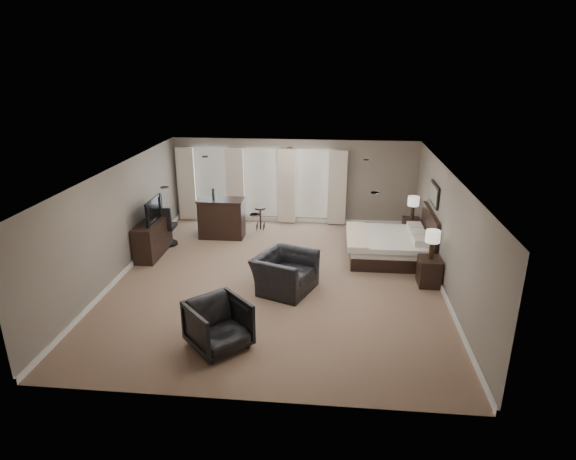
# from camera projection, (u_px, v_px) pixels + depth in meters

# --- Properties ---
(room) EXTENTS (7.60, 8.60, 2.64)m
(room) POSITION_uv_depth(u_px,v_px,m) (278.00, 227.00, 10.88)
(room) COLOR #7D624F
(room) RESTS_ON ground
(window_bay) EXTENTS (5.25, 0.20, 2.30)m
(window_bay) POSITION_uv_depth(u_px,v_px,m) (261.00, 185.00, 14.85)
(window_bay) COLOR silver
(window_bay) RESTS_ON room
(bed) EXTENTS (2.04, 1.95, 1.30)m
(bed) POSITION_uv_depth(u_px,v_px,m) (385.00, 235.00, 12.30)
(bed) COLOR silver
(bed) RESTS_ON ground
(nightstand_near) EXTENTS (0.48, 0.59, 0.64)m
(nightstand_near) POSITION_uv_depth(u_px,v_px,m) (429.00, 272.00, 10.97)
(nightstand_near) COLOR black
(nightstand_near) RESTS_ON ground
(nightstand_far) EXTENTS (0.46, 0.56, 0.62)m
(nightstand_far) POSITION_uv_depth(u_px,v_px,m) (411.00, 229.00, 13.69)
(nightstand_far) COLOR black
(nightstand_far) RESTS_ON ground
(lamp_near) EXTENTS (0.33, 0.33, 0.67)m
(lamp_near) POSITION_uv_depth(u_px,v_px,m) (432.00, 245.00, 10.75)
(lamp_near) COLOR beige
(lamp_near) RESTS_ON nightstand_near
(lamp_far) EXTENTS (0.32, 0.32, 0.66)m
(lamp_far) POSITION_uv_depth(u_px,v_px,m) (413.00, 208.00, 13.47)
(lamp_far) COLOR beige
(lamp_far) RESTS_ON nightstand_far
(wall_art) EXTENTS (0.04, 0.96, 0.56)m
(wall_art) POSITION_uv_depth(u_px,v_px,m) (434.00, 194.00, 11.82)
(wall_art) COLOR slate
(wall_art) RESTS_ON room
(dresser) EXTENTS (0.51, 1.58, 0.92)m
(dresser) POSITION_uv_depth(u_px,v_px,m) (153.00, 238.00, 12.62)
(dresser) COLOR black
(dresser) RESTS_ON ground
(tv) EXTENTS (0.62, 1.08, 0.14)m
(tv) POSITION_uv_depth(u_px,v_px,m) (151.00, 219.00, 12.44)
(tv) COLOR black
(tv) RESTS_ON dresser
(armchair_near) EXTENTS (1.27, 1.52, 1.14)m
(armchair_near) POSITION_uv_depth(u_px,v_px,m) (285.00, 266.00, 10.64)
(armchair_near) COLOR black
(armchair_near) RESTS_ON ground
(armchair_far) EXTENTS (1.32, 1.32, 0.99)m
(armchair_far) POSITION_uv_depth(u_px,v_px,m) (218.00, 323.00, 8.54)
(armchair_far) COLOR black
(armchair_far) RESTS_ON ground
(bar_counter) EXTENTS (1.31, 0.68, 1.14)m
(bar_counter) POSITION_uv_depth(u_px,v_px,m) (222.00, 218.00, 13.80)
(bar_counter) COLOR black
(bar_counter) RESTS_ON ground
(bar_stool_left) EXTENTS (0.46, 0.46, 0.74)m
(bar_stool_left) POSITION_uv_depth(u_px,v_px,m) (204.00, 219.00, 14.33)
(bar_stool_left) COLOR black
(bar_stool_left) RESTS_ON ground
(bar_stool_right) EXTENTS (0.43, 0.43, 0.69)m
(bar_stool_right) POSITION_uv_depth(u_px,v_px,m) (260.00, 218.00, 14.50)
(bar_stool_right) COLOR black
(bar_stool_right) RESTS_ON ground
(desk_chair) EXTENTS (0.60, 0.60, 1.14)m
(desk_chair) POSITION_uv_depth(u_px,v_px,m) (166.00, 225.00, 13.22)
(desk_chair) COLOR black
(desk_chair) RESTS_ON ground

